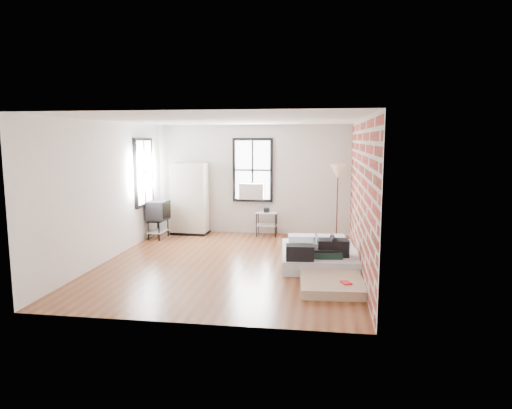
% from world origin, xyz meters
% --- Properties ---
extents(ground, '(6.00, 6.00, 0.00)m').
position_xyz_m(ground, '(0.00, 0.00, 0.00)').
color(ground, '#602E19').
rests_on(ground, ground).
extents(room_shell, '(5.02, 6.02, 2.80)m').
position_xyz_m(room_shell, '(0.23, 0.36, 1.74)').
color(room_shell, silver).
rests_on(room_shell, ground).
extents(mattress_main, '(1.64, 2.12, 0.64)m').
position_xyz_m(mattress_main, '(1.75, 0.29, 0.18)').
color(mattress_main, white).
rests_on(mattress_main, ground).
extents(mattress_bare, '(1.15, 2.02, 0.42)m').
position_xyz_m(mattress_bare, '(1.92, -0.73, 0.13)').
color(mattress_bare, '#CDB494').
rests_on(mattress_bare, ground).
extents(wardrobe, '(0.95, 0.57, 1.84)m').
position_xyz_m(wardrobe, '(-1.59, 2.65, 0.91)').
color(wardrobe, black).
rests_on(wardrobe, ground).
extents(side_table, '(0.55, 0.44, 0.72)m').
position_xyz_m(side_table, '(0.40, 2.72, 0.49)').
color(side_table, black).
rests_on(side_table, ground).
extents(floor_lamp, '(0.39, 0.39, 1.84)m').
position_xyz_m(floor_lamp, '(2.15, 2.65, 1.58)').
color(floor_lamp, '#311F10').
rests_on(floor_lamp, ground).
extents(tv_stand, '(0.50, 0.68, 0.93)m').
position_xyz_m(tv_stand, '(-2.21, 2.01, 0.66)').
color(tv_stand, black).
rests_on(tv_stand, ground).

